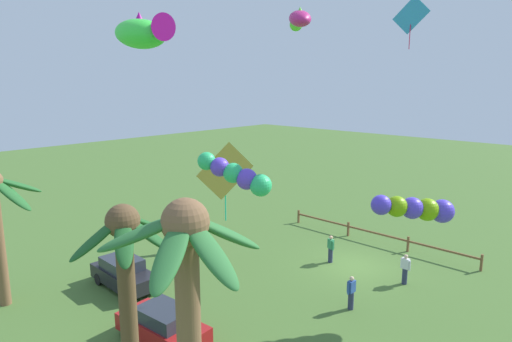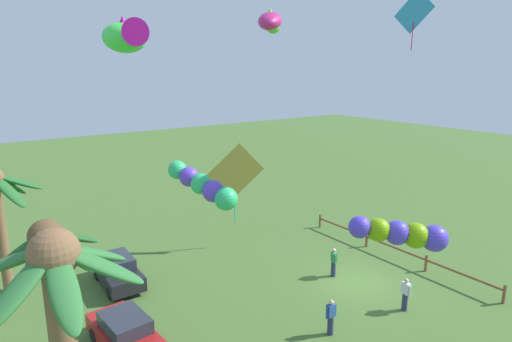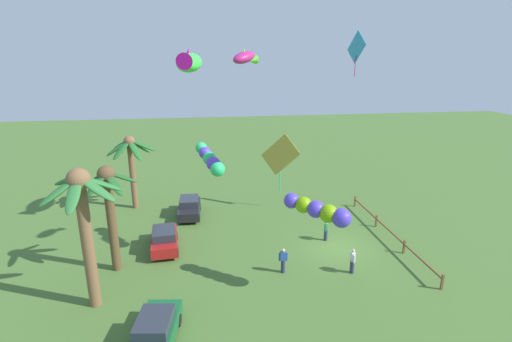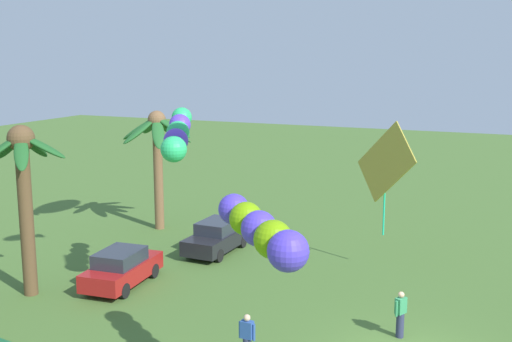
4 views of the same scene
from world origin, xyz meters
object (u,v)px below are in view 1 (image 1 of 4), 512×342
(spectator_1, at_px, (405,269))
(kite_tube_0, at_px, (416,208))
(parked_car_1, at_px, (124,273))
(kite_tube_3, at_px, (237,175))
(palm_tree_0, at_px, (187,285))
(kite_diamond_4, at_px, (225,172))
(spectator_2, at_px, (331,249))
(palm_tree_1, at_px, (126,269))
(kite_fish_5, at_px, (300,19))
(spectator_0, at_px, (351,292))
(kite_fish_2, at_px, (142,32))
(kite_diamond_1, at_px, (411,16))
(parked_car_0, at_px, (163,325))

(spectator_1, height_order, kite_tube_0, kite_tube_0)
(parked_car_1, bearing_deg, kite_tube_3, -165.03)
(palm_tree_0, xyz_separation_m, spectator_1, (0.95, -14.63, -4.60))
(kite_tube_3, height_order, kite_diamond_4, kite_tube_3)
(palm_tree_0, height_order, kite_tube_3, palm_tree_0)
(spectator_2, bearing_deg, kite_tube_3, 93.80)
(palm_tree_1, xyz_separation_m, parked_car_1, (7.68, -4.28, -3.92))
(palm_tree_0, xyz_separation_m, palm_tree_1, (3.48, -0.41, -0.74))
(parked_car_1, distance_m, kite_tube_0, 14.31)
(kite_fish_5, bearing_deg, palm_tree_0, 111.17)
(palm_tree_0, xyz_separation_m, kite_diamond_4, (11.86, -12.41, -0.74))
(palm_tree_0, height_order, spectator_1, palm_tree_0)
(spectator_0, relative_size, kite_fish_2, 0.39)
(kite_fish_2, bearing_deg, kite_fish_5, -151.91)
(kite_fish_5, bearing_deg, kite_diamond_4, -24.57)
(kite_tube_0, bearing_deg, kite_diamond_1, -50.68)
(palm_tree_0, xyz_separation_m, spectator_2, (5.30, -14.41, -4.60))
(parked_car_1, bearing_deg, kite_diamond_1, -136.77)
(spectator_0, relative_size, kite_diamond_4, 0.32)
(kite_diamond_1, bearing_deg, parked_car_1, 43.23)
(parked_car_1, bearing_deg, kite_tube_0, -148.37)
(kite_tube_0, bearing_deg, parked_car_0, 54.71)
(palm_tree_1, bearing_deg, kite_fish_2, -39.60)
(palm_tree_1, bearing_deg, spectator_2, -82.59)
(palm_tree_0, xyz_separation_m, kite_fish_2, (9.33, -5.26, 6.84))
(palm_tree_0, distance_m, spectator_2, 16.03)
(kite_tube_0, distance_m, kite_tube_3, 7.76)
(palm_tree_1, bearing_deg, kite_fish_5, -91.35)
(spectator_2, relative_size, kite_diamond_1, 0.69)
(spectator_2, bearing_deg, kite_tube_0, 156.44)
(kite_fish_5, bearing_deg, spectator_1, -110.79)
(kite_diamond_1, distance_m, kite_diamond_4, 13.63)
(palm_tree_0, bearing_deg, parked_car_0, -29.00)
(parked_car_0, bearing_deg, spectator_2, -91.91)
(kite_tube_3, relative_size, kite_fish_5, 1.61)
(parked_car_0, height_order, kite_fish_2, kite_fish_2)
(kite_diamond_1, bearing_deg, spectator_1, -114.88)
(parked_car_0, bearing_deg, kite_fish_2, -30.01)
(kite_diamond_4, bearing_deg, kite_fish_2, 109.45)
(spectator_0, height_order, spectator_1, same)
(palm_tree_1, height_order, parked_car_1, palm_tree_1)
(spectator_2, bearing_deg, spectator_0, 133.29)
(spectator_1, height_order, kite_tube_3, kite_tube_3)
(spectator_2, xyz_separation_m, kite_fish_5, (-2.01, 5.92, 11.76))
(kite_fish_5, bearing_deg, kite_tube_3, 54.64)
(palm_tree_1, relative_size, spectator_2, 4.19)
(palm_tree_1, height_order, kite_tube_0, palm_tree_1)
(parked_car_0, height_order, kite_diamond_1, kite_diamond_1)
(spectator_2, bearing_deg, kite_diamond_1, 174.42)
(spectator_1, xyz_separation_m, spectator_2, (4.34, 0.22, 0.00))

